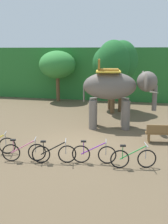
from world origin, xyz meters
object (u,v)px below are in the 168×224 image
tree_left (113,62)px  elephant (116,89)px  bike_pink (24,152)px  tree_far_right (110,64)px  bike_purple (94,154)px  tree_center (57,65)px  wooden_bench (162,133)px  bike_black (54,153)px  bike_green (133,158)px  tree_center_right (122,62)px

tree_left → elephant: bearing=-80.8°
bike_pink → tree_far_right: bearing=78.7°
elephant → bike_purple: elephant is taller
tree_center → wooden_bench: size_ratio=2.73×
bike_black → elephant: bearing=72.1°
tree_left → bike_pink: (-2.40, -8.97, -3.07)m
tree_left → tree_far_right: bearing=106.8°
tree_far_right → bike_purple: size_ratio=2.72×
bike_green → tree_left: bearing=101.6°
tree_center → wooden_bench: bearing=-48.6°
bike_black → wooden_bench: bike_black is taller
bike_pink → bike_purple: (2.70, 0.40, 0.00)m
elephant → bike_pink: elephant is taller
tree_center_right → elephant: bearing=-89.3°
tree_center → bike_green: (6.84, -12.25, -2.67)m
tree_center_right → wooden_bench: (2.48, -6.20, -3.01)m
tree_center_right → bike_pink: tree_center_right is taller
bike_purple → bike_green: (1.49, -0.11, 0.00)m
tree_center → tree_left: size_ratio=0.86×
tree_center → elephant: tree_center is taller
tree_center → tree_center_right: tree_center_right is taller
bike_pink → tree_center: bearing=102.0°
tree_center_right → wooden_bench: size_ratio=3.18×
tree_center_right → tree_far_right: bearing=146.5°
tree_center_right → bike_pink: (-2.90, -9.61, -3.10)m
bike_purple → bike_green: same height
tree_center_right → bike_green: tree_center_right is taller
tree_center → elephant: size_ratio=1.00×
elephant → bike_black: elephant is taller
tree_far_right → bike_pink: 10.79m
tree_center → bike_pink: size_ratio=2.52×
bike_black → wooden_bench: size_ratio=1.08×
tree_left → tree_center_right: bearing=52.0°
elephant → wooden_bench: elephant is taller
tree_left → bike_green: tree_left is taller
tree_far_right → bike_black: (-0.84, -10.10, -2.92)m
elephant → bike_green: elephant is taller
tree_far_right → bike_black: tree_far_right is taller
bike_black → bike_pink: bearing=-175.8°
bike_black → bike_purple: 1.53m
tree_far_right → elephant: size_ratio=1.09×
bike_pink → bike_black: 1.20m
bike_green → wooden_bench: (1.20, 3.13, 0.09)m
bike_pink → bike_black: same height
bike_black → bike_green: 2.99m
bike_black → wooden_bench: 5.34m
tree_center → bike_purple: size_ratio=2.48×
bike_pink → bike_purple: size_ratio=0.98×
tree_center_right → elephant: (0.05, -4.07, -1.29)m
elephant → wooden_bench: size_ratio=2.74×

